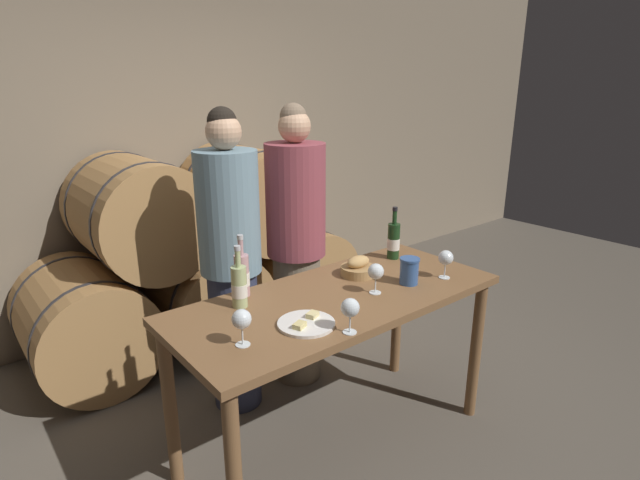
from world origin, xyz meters
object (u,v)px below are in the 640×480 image
at_px(tasting_table, 338,316).
at_px(blue_crock, 409,270).
at_px(wine_glass_far_left, 242,320).
at_px(person_right, 296,248).
at_px(wine_glass_left, 350,308).
at_px(bread_basket, 358,268).
at_px(cheese_plate, 306,323).
at_px(wine_bottle_rose, 242,275).
at_px(wine_bottle_red, 394,241).
at_px(person_left, 231,264).
at_px(wine_glass_center, 376,272).
at_px(wine_glass_right, 446,258).
at_px(wine_bottle_white, 239,286).

relative_size(tasting_table, blue_crock, 12.09).
distance_m(blue_crock, wine_glass_far_left, 1.00).
bearing_deg(person_right, wine_glass_left, -114.70).
relative_size(bread_basket, cheese_plate, 0.75).
relative_size(wine_bottle_rose, blue_crock, 2.23).
distance_m(person_right, blue_crock, 0.81).
bearing_deg(bread_basket, tasting_table, -152.61).
xyz_separation_m(person_right, wine_bottle_red, (0.37, -0.47, 0.09)).
bearing_deg(wine_glass_left, person_left, 90.14).
relative_size(wine_bottle_red, wine_glass_center, 2.02).
relative_size(person_right, wine_glass_right, 11.43).
distance_m(person_left, wine_glass_far_left, 0.90).
height_order(wine_glass_left, wine_glass_right, same).
distance_m(person_left, wine_glass_center, 0.86).
height_order(blue_crock, cheese_plate, blue_crock).
bearing_deg(wine_glass_right, cheese_plate, 177.86).
relative_size(person_right, bread_basket, 9.39).
xyz_separation_m(tasting_table, wine_bottle_white, (-0.44, 0.19, 0.22)).
distance_m(wine_bottle_red, wine_glass_center, 0.54).
relative_size(wine_bottle_red, bread_basket, 1.66).
height_order(tasting_table, wine_glass_far_left, wine_glass_far_left).
xyz_separation_m(wine_bottle_red, wine_glass_right, (-0.02, -0.39, 0.00)).
height_order(wine_bottle_white, bread_basket, wine_bottle_white).
height_order(person_right, cheese_plate, person_right).
relative_size(person_right, cheese_plate, 7.04).
bearing_deg(bread_basket, person_left, 131.49).
relative_size(bread_basket, wine_glass_far_left, 1.22).
xyz_separation_m(wine_bottle_rose, bread_basket, (0.62, -0.16, -0.07)).
xyz_separation_m(person_left, wine_bottle_red, (0.83, -0.47, 0.09)).
bearing_deg(wine_glass_left, tasting_table, 55.83).
height_order(wine_bottle_rose, wine_glass_right, wine_bottle_rose).
bearing_deg(wine_glass_center, wine_bottle_red, 33.68).
distance_m(person_right, bread_basket, 0.54).
height_order(person_left, wine_bottle_rose, person_left).
distance_m(wine_glass_far_left, wine_glass_right, 1.21).
height_order(person_right, wine_glass_far_left, person_right).
bearing_deg(person_left, person_right, -0.00).
xyz_separation_m(person_left, wine_glass_right, (0.81, -0.86, 0.09)).
bearing_deg(person_left, wine_bottle_red, -29.39).
height_order(person_left, cheese_plate, person_left).
bearing_deg(person_left, blue_crock, -52.73).
height_order(wine_bottle_rose, bread_basket, wine_bottle_rose).
distance_m(person_left, cheese_plate, 0.83).
distance_m(wine_bottle_rose, wine_glass_right, 1.07).
bearing_deg(person_left, wine_bottle_rose, -111.33).
height_order(tasting_table, wine_glass_right, wine_glass_right).
distance_m(person_right, wine_glass_center, 0.78).
distance_m(tasting_table, wine_glass_center, 0.29).
bearing_deg(wine_glass_left, cheese_plate, 121.00).
xyz_separation_m(wine_bottle_white, wine_glass_center, (0.60, -0.29, 0.01)).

